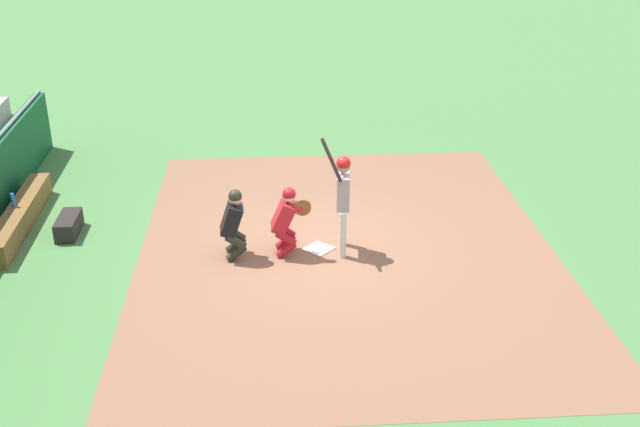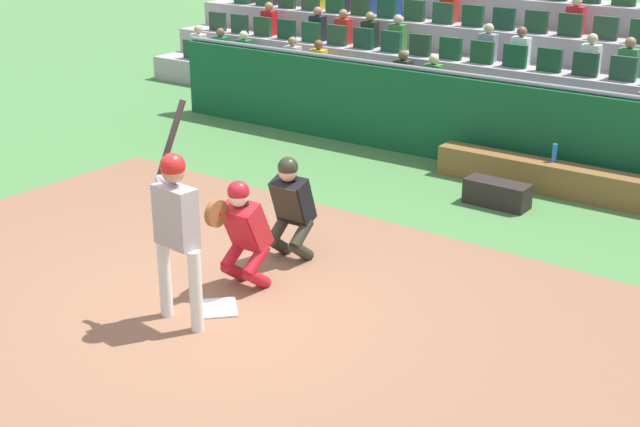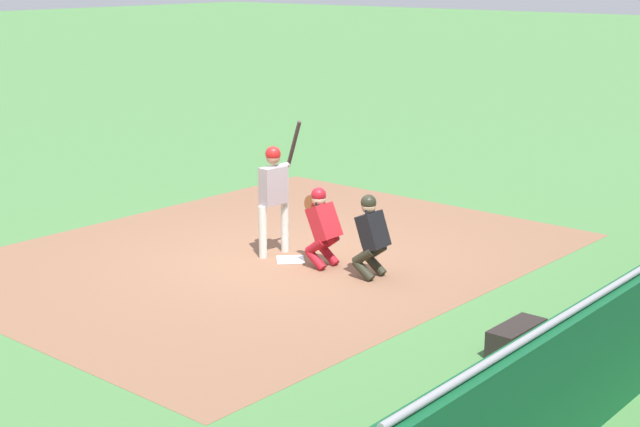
{
  "view_description": "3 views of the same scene",
  "coord_description": "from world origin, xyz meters",
  "px_view_note": "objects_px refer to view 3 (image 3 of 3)",
  "views": [
    {
      "loc": [
        12.19,
        -1.08,
        6.41
      ],
      "look_at": [
        0.37,
        -0.01,
        0.89
      ],
      "focal_mm": 42.77,
      "sensor_mm": 36.0,
      "label": 1
    },
    {
      "loc": [
        -5.69,
        6.09,
        4.24
      ],
      "look_at": [
        -0.59,
        -1.07,
        0.88
      ],
      "focal_mm": 49.12,
      "sensor_mm": 36.0,
      "label": 2
    },
    {
      "loc": [
        -11.13,
        -9.82,
        4.62
      ],
      "look_at": [
        -0.01,
        -0.63,
        0.89
      ],
      "focal_mm": 54.13,
      "sensor_mm": 36.0,
      "label": 3
    }
  ],
  "objects_px": {
    "batter_at_plate": "(274,188)",
    "equipment_duffel_bag": "(516,338)",
    "catcher_crouching": "(322,222)",
    "dugout_bench": "(578,365)",
    "home_plate_marker": "(290,260)",
    "water_bottle_on_bench": "(586,338)",
    "home_plate_umpire": "(371,233)"
  },
  "relations": [
    {
      "from": "batter_at_plate",
      "to": "equipment_duffel_bag",
      "type": "distance_m",
      "value": 5.26
    },
    {
      "from": "catcher_crouching",
      "to": "dugout_bench",
      "type": "bearing_deg",
      "value": -106.84
    },
    {
      "from": "catcher_crouching",
      "to": "equipment_duffel_bag",
      "type": "height_order",
      "value": "catcher_crouching"
    },
    {
      "from": "home_plate_marker",
      "to": "equipment_duffel_bag",
      "type": "xyz_separation_m",
      "value": [
        -1.07,
        -4.63,
        0.16
      ]
    },
    {
      "from": "water_bottle_on_bench",
      "to": "catcher_crouching",
      "type": "bearing_deg",
      "value": 73.24
    },
    {
      "from": "batter_at_plate",
      "to": "equipment_duffel_bag",
      "type": "xyz_separation_m",
      "value": [
        -1.16,
        -5.04,
        -0.96
      ]
    },
    {
      "from": "dugout_bench",
      "to": "home_plate_marker",
      "type": "bearing_deg",
      "value": 75.69
    },
    {
      "from": "catcher_crouching",
      "to": "dugout_bench",
      "type": "xyz_separation_m",
      "value": [
        -1.52,
        -5.03,
        -0.5
      ]
    },
    {
      "from": "catcher_crouching",
      "to": "dugout_bench",
      "type": "distance_m",
      "value": 5.28
    },
    {
      "from": "home_plate_marker",
      "to": "equipment_duffel_bag",
      "type": "height_order",
      "value": "equipment_duffel_bag"
    },
    {
      "from": "batter_at_plate",
      "to": "catcher_crouching",
      "type": "bearing_deg",
      "value": -89.73
    },
    {
      "from": "water_bottle_on_bench",
      "to": "equipment_duffel_bag",
      "type": "distance_m",
      "value": 1.19
    },
    {
      "from": "catcher_crouching",
      "to": "water_bottle_on_bench",
      "type": "height_order",
      "value": "catcher_crouching"
    },
    {
      "from": "dugout_bench",
      "to": "home_plate_umpire",
      "type": "bearing_deg",
      "value": 69.14
    },
    {
      "from": "home_plate_marker",
      "to": "equipment_duffel_bag",
      "type": "distance_m",
      "value": 4.75
    },
    {
      "from": "home_plate_umpire",
      "to": "water_bottle_on_bench",
      "type": "distance_m",
      "value": 4.48
    },
    {
      "from": "home_plate_marker",
      "to": "batter_at_plate",
      "type": "height_order",
      "value": "batter_at_plate"
    },
    {
      "from": "home_plate_umpire",
      "to": "batter_at_plate",
      "type": "bearing_deg",
      "value": 91.41
    },
    {
      "from": "home_plate_marker",
      "to": "home_plate_umpire",
      "type": "bearing_deg",
      "value": -84.86
    },
    {
      "from": "batter_at_plate",
      "to": "water_bottle_on_bench",
      "type": "bearing_deg",
      "value": -104.12
    },
    {
      "from": "batter_at_plate",
      "to": "home_plate_umpire",
      "type": "distance_m",
      "value": 1.96
    },
    {
      "from": "batter_at_plate",
      "to": "catcher_crouching",
      "type": "distance_m",
      "value": 1.07
    },
    {
      "from": "batter_at_plate",
      "to": "catcher_crouching",
      "type": "relative_size",
      "value": 1.74
    },
    {
      "from": "water_bottle_on_bench",
      "to": "equipment_duffel_bag",
      "type": "bearing_deg",
      "value": 70.36
    },
    {
      "from": "batter_at_plate",
      "to": "dugout_bench",
      "type": "height_order",
      "value": "batter_at_plate"
    },
    {
      "from": "dugout_bench",
      "to": "water_bottle_on_bench",
      "type": "xyz_separation_m",
      "value": [
        -0.02,
        -0.08,
        0.35
      ]
    },
    {
      "from": "home_plate_marker",
      "to": "catcher_crouching",
      "type": "bearing_deg",
      "value": -80.9
    },
    {
      "from": "catcher_crouching",
      "to": "home_plate_umpire",
      "type": "distance_m",
      "value": 0.92
    },
    {
      "from": "home_plate_marker",
      "to": "batter_at_plate",
      "type": "bearing_deg",
      "value": 78.05
    },
    {
      "from": "equipment_duffel_bag",
      "to": "home_plate_umpire",
      "type": "bearing_deg",
      "value": 69.97
    },
    {
      "from": "home_plate_marker",
      "to": "dugout_bench",
      "type": "distance_m",
      "value": 5.79
    },
    {
      "from": "water_bottle_on_bench",
      "to": "dugout_bench",
      "type": "bearing_deg",
      "value": 78.15
    }
  ]
}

